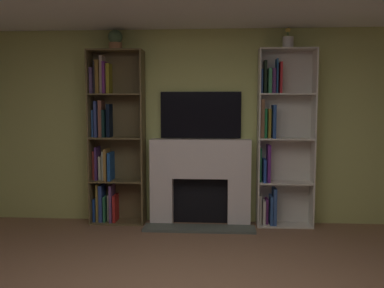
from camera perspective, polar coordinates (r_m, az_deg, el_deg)
The scene contains 7 objects.
wall_back_accent at distance 5.46m, azimuth 1.24°, elevation 2.36°, with size 5.76×0.06×2.50m, color #BFC66D.
fireplace at distance 5.38m, azimuth 1.15°, elevation -4.80°, with size 1.38×0.54×1.10m.
tv at distance 5.39m, azimuth 1.21°, elevation 3.98°, with size 1.04×0.06×0.60m, color black.
bookshelf_left at distance 5.51m, azimuth -11.02°, elevation 0.35°, with size 0.70×0.30×2.23m.
bookshelf_right at distance 5.39m, azimuth 11.73°, elevation 0.50°, with size 0.70×0.28×2.23m.
potted_plant at distance 5.49m, azimuth -10.44°, elevation 13.84°, with size 0.18×0.18×0.25m.
vase_with_flowers at distance 5.39m, azimuth 12.99°, elevation 13.53°, with size 0.13×0.13×0.25m.
Camera 1 is at (0.24, -2.50, 1.54)m, focal length 39.01 mm.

